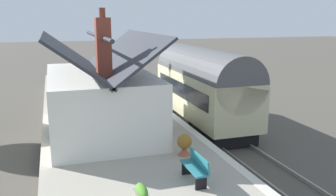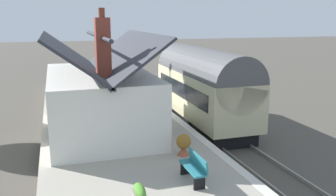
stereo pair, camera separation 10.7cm
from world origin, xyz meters
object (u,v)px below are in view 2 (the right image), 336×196
bench_near_building (194,167)px  bench_mid_platform (115,87)px  planter_corner_building (125,83)px  station_building (100,98)px  planter_bench_left (88,86)px  planter_by_door (140,196)px  lamp_post_platform (140,58)px  train (204,87)px  bench_by_lamp (112,80)px  planter_edge_far (184,144)px

bench_near_building → bench_mid_platform: (13.84, 0.19, 0.00)m
bench_near_building → planter_corner_building: (16.01, -0.93, -0.14)m
station_building → bench_mid_platform: bearing=-14.1°
planter_bench_left → planter_by_door: size_ratio=0.85×
planter_by_door → lamp_post_platform: bearing=-13.5°
bench_near_building → train: bearing=-24.6°
bench_near_building → planter_corner_building: bench_near_building is taller
bench_by_lamp → bench_near_building: size_ratio=1.00×
station_building → planter_edge_far: station_building is taller
station_building → bench_by_lamp: bearing=-11.5°
station_building → lamp_post_platform: (5.36, -3.15, 1.12)m
planter_corner_building → bench_mid_platform: bearing=152.6°
station_building → bench_by_lamp: 10.46m
bench_near_building → bench_mid_platform: size_ratio=1.00×
planter_corner_building → lamp_post_platform: 4.91m
bench_by_lamp → planter_corner_building: 1.06m
bench_by_lamp → planter_corner_building: (-0.47, -0.94, -0.14)m
planter_bench_left → bench_mid_platform: bearing=-131.7°
planter_by_door → bench_mid_platform: bearing=-6.8°
bench_by_lamp → planter_bench_left: bearing=122.9°
planter_by_door → bench_near_building: bearing=-63.4°
planter_bench_left → planter_by_door: (-16.28, 0.12, -0.10)m
bench_by_lamp → planter_by_door: size_ratio=1.59×
planter_edge_far → planter_corner_building: bearing=-2.0°
bench_mid_platform → planter_edge_far: (-11.67, -0.63, -0.06)m
bench_mid_platform → planter_edge_far: size_ratio=1.70×
train → planter_by_door: train is taller
bench_mid_platform → lamp_post_platform: (-2.21, -1.26, 2.09)m
train → bench_by_lamp: (8.07, 3.87, -0.79)m
bench_by_lamp → planter_bench_left: (-1.18, 1.82, -0.09)m
bench_by_lamp → lamp_post_platform: size_ratio=0.38×
planter_edge_far → lamp_post_platform: size_ratio=0.23×
bench_mid_platform → planter_by_door: bearing=173.2°
bench_mid_platform → planter_bench_left: bench_mid_platform is taller
bench_by_lamp → lamp_post_platform: 5.39m
station_building → planter_by_door: size_ratio=9.19×
bench_by_lamp → planter_by_door: bearing=173.7°
train → planter_corner_building: bearing=21.1°
planter_edge_far → bench_by_lamp: bearing=1.8°
lamp_post_platform → planter_edge_far: bearing=176.2°
planter_by_door → train: bearing=-31.8°
planter_corner_building → planter_edge_far: (-13.84, 0.49, 0.07)m
train → planter_corner_building: size_ratio=13.40×
bench_by_lamp → planter_by_door: (-17.46, 1.94, -0.19)m
bench_mid_platform → planter_edge_far: 11.69m
planter_corner_building → planter_edge_far: bearing=178.0°
lamp_post_platform → bench_mid_platform: bearing=29.6°
train → bench_mid_platform: train is taller
bench_by_lamp → planter_corner_building: bench_by_lamp is taller
train → bench_mid_platform: 6.82m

